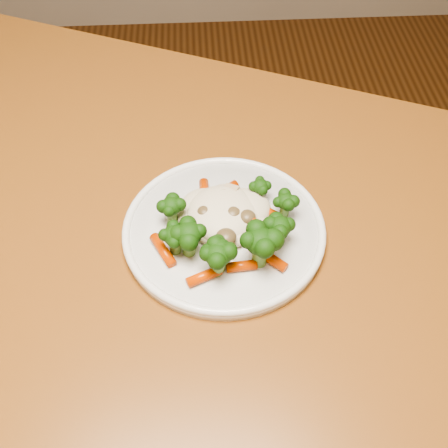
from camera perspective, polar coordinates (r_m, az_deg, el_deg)
name	(u,v)px	position (r m, az deg, el deg)	size (l,w,h in m)	color
dining_table	(136,281)	(0.78, -8.93, -5.77)	(1.38, 1.18, 0.75)	#925521
plate	(224,231)	(0.69, 0.00, -0.75)	(0.25, 0.25, 0.01)	white
meal	(226,228)	(0.66, 0.21, -0.38)	(0.18, 0.17, 0.05)	beige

